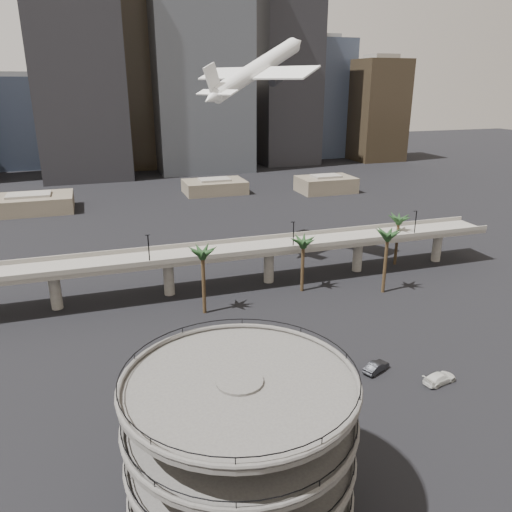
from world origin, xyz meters
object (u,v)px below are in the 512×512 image
object	(u,v)px
overpass	(220,256)
car_a	(311,361)
parking_ramp	(240,438)
car_c	(440,378)
car_b	(376,367)
airborne_jet	(257,70)

from	to	relation	value
overpass	car_a	world-z (taller)	overpass
parking_ramp	car_a	distance (m)	31.88
parking_ramp	overpass	xyz separation A→B (m)	(13.00, 59.00, -2.50)
car_c	overpass	bearing A→B (deg)	14.34
car_a	car_b	bearing A→B (deg)	-137.65
parking_ramp	airborne_jet	size ratio (longest dim) A/B	0.71
overpass	car_c	distance (m)	50.41
overpass	car_a	bearing A→B (deg)	-80.84
parking_ramp	car_b	xyz separation A→B (m)	(27.42, 19.56, -9.04)
airborne_jet	car_a	distance (m)	68.50
parking_ramp	car_a	size ratio (longest dim) A/B	5.28
airborne_jet	car_b	xyz separation A→B (m)	(0.49, -56.62, -43.80)
overpass	parking_ramp	bearing A→B (deg)	-102.43
parking_ramp	overpass	size ratio (longest dim) A/B	0.17
parking_ramp	overpass	distance (m)	60.46
parking_ramp	car_c	size ratio (longest dim) A/B	4.07
car_b	car_c	distance (m)	9.18
airborne_jet	overpass	bearing A→B (deg)	-160.01
car_c	car_a	bearing A→B (deg)	46.07
overpass	car_b	distance (m)	42.50
airborne_jet	car_b	world-z (taller)	airborne_jet
airborne_jet	car_c	distance (m)	76.48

